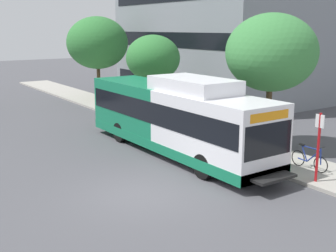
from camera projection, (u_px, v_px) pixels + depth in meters
The scene contains 8 objects.
ground_plane at pixel (58, 145), 21.60m from camera, with size 120.00×120.00×0.00m, color #4C4C51.
sidewalk_curb at pixel (193, 133), 23.83m from camera, with size 3.00×56.00×0.14m, color #A8A399.
transit_bus at pixel (175, 117), 19.86m from camera, with size 2.58×12.25×3.65m.
bus_stop_sign_pole at pixel (319, 142), 15.76m from camera, with size 0.10×0.36×2.60m.
bicycle_parked at pixel (309, 159), 17.39m from camera, with size 0.52×1.76×1.02m.
street_tree_near_stop at pixel (271, 53), 19.93m from camera, with size 4.24×4.24×6.28m.
street_tree_mid_block at pixel (153, 58), 27.36m from camera, with size 3.44×3.44×5.18m.
street_tree_far_block at pixel (97, 43), 33.85m from camera, with size 4.79×4.79×6.48m.
Camera 1 is at (-7.22, -12.32, 5.73)m, focal length 46.16 mm.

